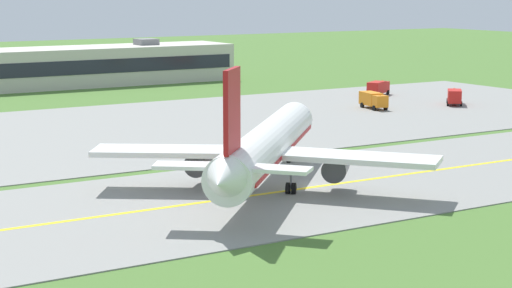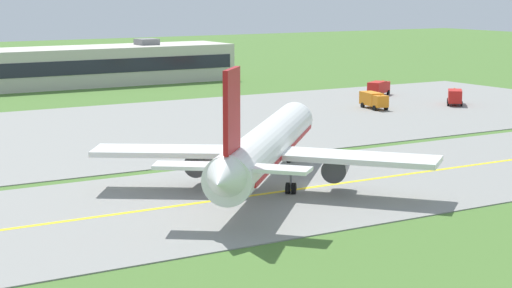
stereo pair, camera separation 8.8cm
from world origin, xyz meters
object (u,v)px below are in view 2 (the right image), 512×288
Objects in this scene: airplane_lead at (266,147)px; service_truck_catering at (379,87)px; service_truck_pushback at (455,96)px; service_truck_fuel at (374,100)px.

service_truck_catering is at bearing 43.12° from airplane_lead.
service_truck_pushback is (2.35, -16.37, 0.00)m from service_truck_catering.
service_truck_fuel is at bearing 167.74° from service_truck_pushback.
service_truck_fuel is 1.01× the size of service_truck_catering.
airplane_lead is 78.00m from service_truck_catering.
service_truck_catering is 1.07× the size of service_truck_pushback.
airplane_lead reaches higher than service_truck_pushback.
service_truck_pushback is at bearing -12.26° from service_truck_fuel.
service_truck_catering is at bearing 48.39° from service_truck_fuel.
service_truck_catering is at bearing 98.16° from service_truck_pushback.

